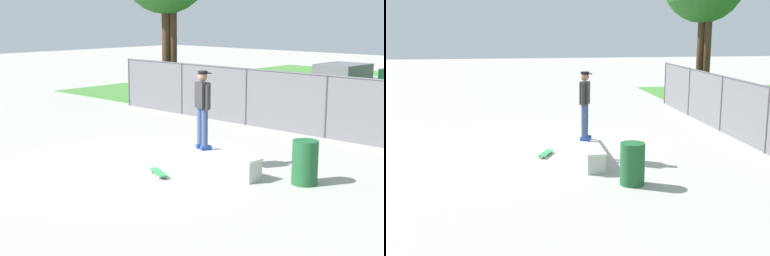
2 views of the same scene
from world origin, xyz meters
TOP-DOWN VIEW (x-y plane):
  - ground_plane at (0.00, 0.00)m, footprint 80.00×80.00m
  - concrete_ledge at (0.92, 0.74)m, footprint 3.84×0.57m
  - skateboarder at (1.27, 0.65)m, footprint 0.57×0.38m
  - skateboard at (0.86, -0.37)m, footprint 0.81×0.52m
  - chainlink_fence at (0.00, 5.77)m, footprint 15.07×0.07m
  - trash_bin at (3.64, 1.36)m, footprint 0.56×0.56m

SIDE VIEW (x-z plane):
  - ground_plane at x=0.00m, z-range 0.00..0.00m
  - skateboard at x=0.86m, z-range 0.03..0.12m
  - concrete_ledge at x=0.92m, z-range 0.00..0.52m
  - trash_bin at x=3.64m, z-range 0.00..0.97m
  - chainlink_fence at x=0.00m, z-range 0.08..1.98m
  - skateboarder at x=1.27m, z-range 0.63..2.47m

